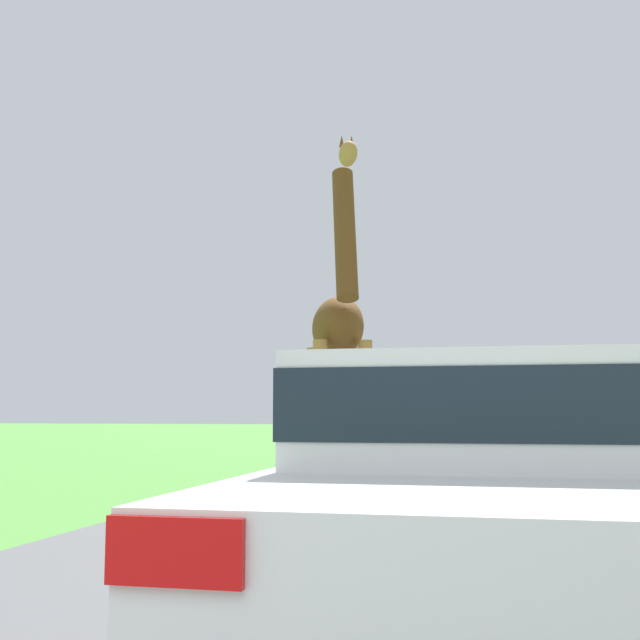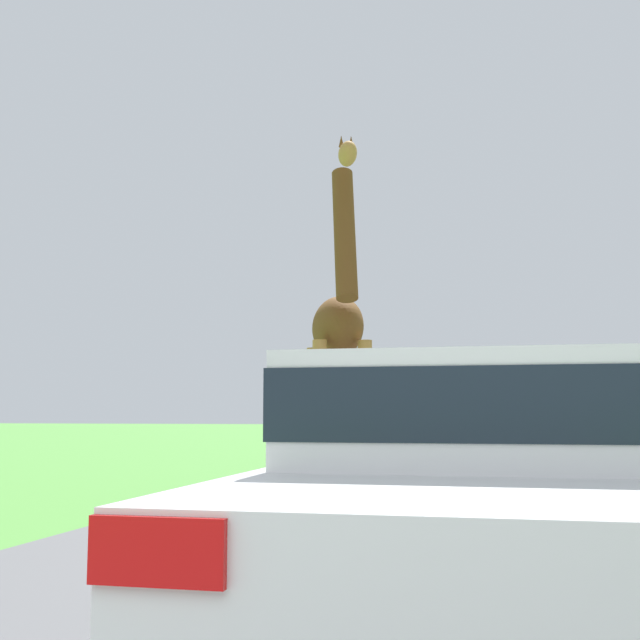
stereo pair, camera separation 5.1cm
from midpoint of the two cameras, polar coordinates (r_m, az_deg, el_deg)
The scene contains 4 objects.
road at distance 29.72m, azimuth 11.09°, elevation -8.76°, with size 6.98×120.00×0.00m.
giraffe_near_road at distance 11.57m, azimuth 1.19°, elevation -1.13°, with size 1.27×2.75×4.87m.
car_lead_maroon at distance 3.92m, azimuth 12.69°, elevation -12.61°, with size 1.89×4.18×1.42m.
car_queue_right at distance 18.23m, azimuth 7.89°, elevation -8.17°, with size 1.76×4.65×1.22m.
Camera 1 is at (0.72, 0.31, 1.19)m, focal length 45.00 mm.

